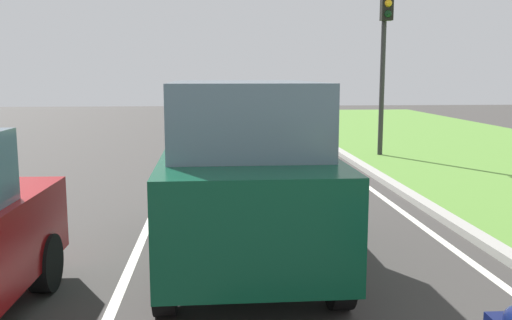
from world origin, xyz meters
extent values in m
plane|color=#383533|center=(0.00, 14.00, 0.00)|extent=(60.00, 60.00, 0.00)
cube|color=silver|center=(-0.70, 14.00, 0.00)|extent=(0.12, 32.00, 0.01)
cube|color=silver|center=(3.60, 14.00, 0.00)|extent=(0.12, 32.00, 0.01)
cube|color=#9E9B93|center=(4.10, 14.00, 0.06)|extent=(0.24, 48.00, 0.12)
cube|color=#0C472D|center=(0.71, 8.81, 0.93)|extent=(1.95, 4.52, 1.10)
cube|color=slate|center=(0.72, 8.66, 1.88)|extent=(1.73, 2.72, 0.80)
cylinder|color=black|center=(-0.18, 10.33, 0.38)|extent=(0.23, 0.76, 0.76)
cylinder|color=black|center=(1.57, 10.35, 0.38)|extent=(0.23, 0.76, 0.76)
cylinder|color=black|center=(-0.14, 7.27, 0.38)|extent=(0.23, 0.76, 0.76)
cylinder|color=black|center=(1.61, 7.30, 0.38)|extent=(0.23, 0.76, 0.76)
cylinder|color=black|center=(-1.51, 7.97, 0.32)|extent=(0.24, 0.65, 0.64)
cylinder|color=#2D2D2D|center=(5.13, 17.72, 2.45)|extent=(0.14, 0.14, 4.91)
cube|color=black|center=(5.13, 17.52, 4.27)|extent=(0.32, 0.24, 0.90)
sphere|color=#F2AD19|center=(5.13, 17.39, 4.27)|extent=(0.20, 0.20, 0.20)
sphere|color=black|center=(5.13, 17.39, 3.99)|extent=(0.20, 0.20, 0.20)
camera|label=1|loc=(0.35, 1.86, 2.37)|focal=39.69mm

